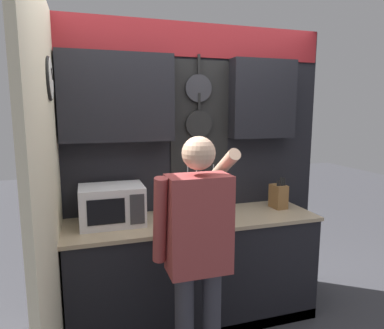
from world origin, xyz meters
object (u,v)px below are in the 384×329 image
microwave (112,205)px  person (198,244)px  utensil_crock (211,205)px  knife_block (278,196)px

microwave → person: (0.45, -0.73, -0.09)m
microwave → utensil_crock: 0.81m
microwave → person: bearing=-58.2°
utensil_crock → person: person is taller
microwave → knife_block: bearing=0.0°
utensil_crock → person: size_ratio=0.21×
person → knife_block: bearing=36.1°
knife_block → utensil_crock: utensil_crock is taller
utensil_crock → microwave: bearing=-179.7°
microwave → knife_block: 1.46m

